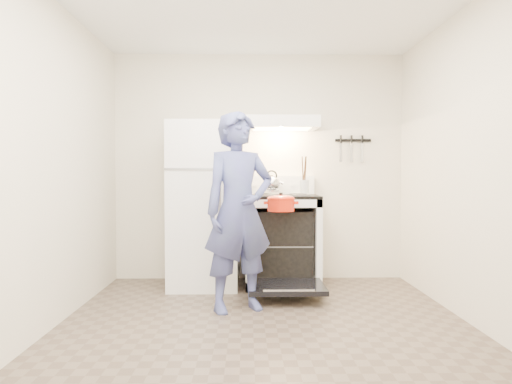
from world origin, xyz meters
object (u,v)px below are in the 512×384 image
(refrigerator, at_px, (204,205))
(dutch_oven, at_px, (281,205))
(tea_kettle, at_px, (272,183))
(person, at_px, (239,211))
(stove_body, at_px, (282,242))

(refrigerator, distance_m, dutch_oven, 0.92)
(dutch_oven, bearing_deg, refrigerator, 146.37)
(tea_kettle, height_order, dutch_oven, tea_kettle)
(refrigerator, relative_size, tea_kettle, 6.52)
(person, height_order, dutch_oven, person)
(tea_kettle, relative_size, dutch_oven, 0.81)
(stove_body, bearing_deg, dutch_oven, -95.13)
(person, relative_size, dutch_oven, 5.27)
(dutch_oven, bearing_deg, person, -136.54)
(stove_body, relative_size, tea_kettle, 3.53)
(refrigerator, height_order, tea_kettle, refrigerator)
(person, bearing_deg, refrigerator, 89.57)
(person, bearing_deg, dutch_oven, 19.66)
(refrigerator, distance_m, tea_kettle, 0.75)
(stove_body, relative_size, person, 0.54)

